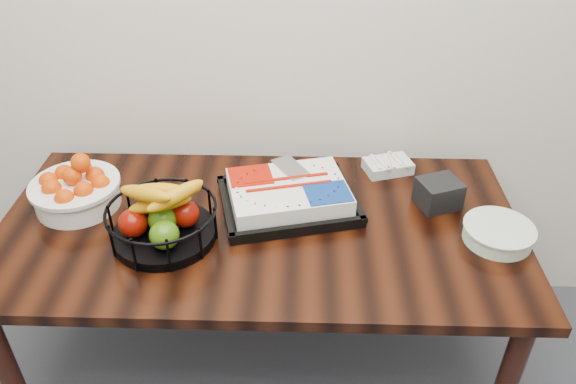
{
  "coord_description": "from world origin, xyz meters",
  "views": [
    {
      "loc": [
        0.14,
        0.47,
        1.94
      ],
      "look_at": [
        0.1,
        2.07,
        0.83
      ],
      "focal_mm": 35.0,
      "sensor_mm": 36.0,
      "label": 1
    }
  ],
  "objects_px": {
    "cake_tray": "(288,195)",
    "plate_stack": "(498,233)",
    "napkin_box": "(439,193)",
    "tangerine_bowl": "(75,185)",
    "fruit_basket": "(162,219)",
    "table": "(260,242)"
  },
  "relations": [
    {
      "from": "cake_tray",
      "to": "napkin_box",
      "type": "xyz_separation_m",
      "value": [
        0.54,
        0.02,
        0.01
      ]
    },
    {
      "from": "plate_stack",
      "to": "napkin_box",
      "type": "distance_m",
      "value": 0.26
    },
    {
      "from": "cake_tray",
      "to": "napkin_box",
      "type": "bearing_deg",
      "value": 2.21
    },
    {
      "from": "tangerine_bowl",
      "to": "cake_tray",
      "type": "bearing_deg",
      "value": 1.54
    },
    {
      "from": "table",
      "to": "napkin_box",
      "type": "height_order",
      "value": "napkin_box"
    },
    {
      "from": "fruit_basket",
      "to": "cake_tray",
      "type": "bearing_deg",
      "value": 26.12
    },
    {
      "from": "cake_tray",
      "to": "tangerine_bowl",
      "type": "height_order",
      "value": "tangerine_bowl"
    },
    {
      "from": "tangerine_bowl",
      "to": "plate_stack",
      "type": "relative_size",
      "value": 1.35
    },
    {
      "from": "cake_tray",
      "to": "plate_stack",
      "type": "height_order",
      "value": "cake_tray"
    },
    {
      "from": "tangerine_bowl",
      "to": "napkin_box",
      "type": "relative_size",
      "value": 2.25
    },
    {
      "from": "fruit_basket",
      "to": "napkin_box",
      "type": "distance_m",
      "value": 0.97
    },
    {
      "from": "table",
      "to": "plate_stack",
      "type": "xyz_separation_m",
      "value": [
        0.79,
        -0.07,
        0.11
      ]
    },
    {
      "from": "napkin_box",
      "to": "fruit_basket",
      "type": "bearing_deg",
      "value": -166.89
    },
    {
      "from": "table",
      "to": "cake_tray",
      "type": "xyz_separation_m",
      "value": [
        0.1,
        0.11,
        0.13
      ]
    },
    {
      "from": "fruit_basket",
      "to": "napkin_box",
      "type": "xyz_separation_m",
      "value": [
        0.94,
        0.22,
        -0.03
      ]
    },
    {
      "from": "tangerine_bowl",
      "to": "napkin_box",
      "type": "height_order",
      "value": "tangerine_bowl"
    },
    {
      "from": "tangerine_bowl",
      "to": "fruit_basket",
      "type": "relative_size",
      "value": 0.87
    },
    {
      "from": "cake_tray",
      "to": "fruit_basket",
      "type": "height_order",
      "value": "fruit_basket"
    },
    {
      "from": "cake_tray",
      "to": "fruit_basket",
      "type": "relative_size",
      "value": 1.49
    },
    {
      "from": "fruit_basket",
      "to": "napkin_box",
      "type": "relative_size",
      "value": 2.59
    },
    {
      "from": "tangerine_bowl",
      "to": "napkin_box",
      "type": "bearing_deg",
      "value": 1.82
    },
    {
      "from": "cake_tray",
      "to": "fruit_basket",
      "type": "bearing_deg",
      "value": -153.88
    }
  ]
}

